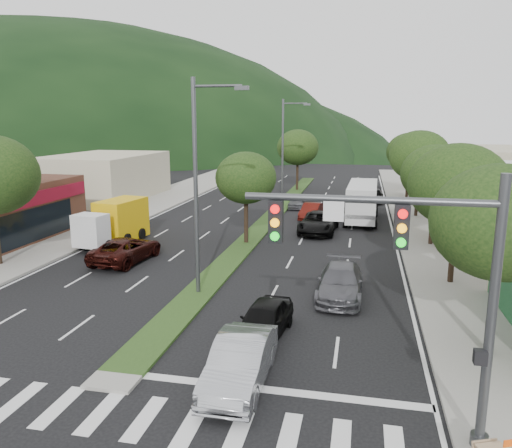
% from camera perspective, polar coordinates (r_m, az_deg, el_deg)
% --- Properties ---
extents(ground, '(160.00, 160.00, 0.00)m').
position_cam_1_polar(ground, '(17.51, -15.33, -16.43)').
color(ground, black).
rests_on(ground, ground).
extents(sidewalk_right, '(5.00, 90.00, 0.15)m').
position_cam_1_polar(sidewalk_right, '(39.73, 19.15, -0.55)').
color(sidewalk_right, gray).
rests_on(sidewalk_right, ground).
extents(sidewalk_left, '(6.00, 90.00, 0.15)m').
position_cam_1_polar(sidewalk_left, '(44.40, -15.55, 0.93)').
color(sidewalk_left, gray).
rests_on(sidewalk_left, ground).
extents(median, '(1.60, 56.00, 0.12)m').
position_cam_1_polar(median, '(43.00, 1.92, 1.00)').
color(median, '#233D16').
rests_on(median, ground).
extents(crosswalk, '(19.00, 2.20, 0.01)m').
position_cam_1_polar(crosswalk, '(16.01, -18.79, -19.53)').
color(crosswalk, silver).
rests_on(crosswalk, ground).
extents(traffic_signal, '(6.12, 0.40, 7.00)m').
position_cam_1_polar(traffic_signal, '(12.63, 18.84, -5.04)').
color(traffic_signal, '#47494C').
rests_on(traffic_signal, ground).
extents(bldg_left_far, '(9.00, 14.00, 4.60)m').
position_cam_1_polar(bldg_left_far, '(54.74, -16.93, 5.21)').
color(bldg_left_far, '#B9AF93').
rests_on(bldg_left_far, ground).
extents(bldg_right_far, '(10.00, 16.00, 5.20)m').
position_cam_1_polar(bldg_right_far, '(59.08, 23.95, 5.45)').
color(bldg_right_far, '#B9AF93').
rests_on(bldg_right_far, ground).
extents(hill_far, '(176.00, 132.00, 82.00)m').
position_cam_1_polar(hill_far, '(151.60, -23.36, 7.84)').
color(hill_far, black).
rests_on(hill_far, ground).
extents(tree_r_a, '(4.60, 4.60, 6.63)m').
position_cam_1_polar(tree_r_a, '(18.45, 26.15, 0.15)').
color(tree_r_a, black).
rests_on(tree_r_a, sidewalk_right).
extents(tree_r_b, '(4.80, 4.80, 6.94)m').
position_cam_1_polar(tree_r_b, '(26.16, 22.10, 4.11)').
color(tree_r_b, black).
rests_on(tree_r_b, sidewalk_right).
extents(tree_r_c, '(4.40, 4.40, 6.48)m').
position_cam_1_polar(tree_r_c, '(34.04, 19.82, 5.40)').
color(tree_r_c, black).
rests_on(tree_r_c, sidewalk_right).
extents(tree_r_d, '(5.00, 5.00, 7.17)m').
position_cam_1_polar(tree_r_d, '(43.90, 18.19, 7.38)').
color(tree_r_d, black).
rests_on(tree_r_d, sidewalk_right).
extents(tree_r_e, '(4.60, 4.60, 6.71)m').
position_cam_1_polar(tree_r_e, '(53.86, 17.11, 7.87)').
color(tree_r_e, black).
rests_on(tree_r_e, sidewalk_right).
extents(tree_med_near, '(4.00, 4.00, 6.02)m').
position_cam_1_polar(tree_med_near, '(32.65, -1.16, 5.28)').
color(tree_med_near, black).
rests_on(tree_med_near, median).
extents(tree_med_far, '(4.80, 4.80, 6.94)m').
position_cam_1_polar(tree_med_far, '(58.13, 4.80, 8.72)').
color(tree_med_far, black).
rests_on(tree_med_far, median).
extents(streetlight_near, '(2.60, 0.25, 10.00)m').
position_cam_1_polar(streetlight_near, '(22.90, -6.44, 5.29)').
color(streetlight_near, '#47494C').
rests_on(streetlight_near, ground).
extents(streetlight_mid, '(2.60, 0.25, 10.00)m').
position_cam_1_polar(streetlight_mid, '(47.20, 3.31, 8.72)').
color(streetlight_mid, '#47494C').
rests_on(streetlight_mid, ground).
extents(sedan_silver, '(1.65, 4.66, 1.53)m').
position_cam_1_polar(sedan_silver, '(16.14, -1.82, -15.47)').
color(sedan_silver, '#AEB0B6').
rests_on(sedan_silver, ground).
extents(suv_maroon, '(2.87, 5.41, 1.45)m').
position_cam_1_polar(suv_maroon, '(30.16, -14.62, -2.82)').
color(suv_maroon, black).
rests_on(suv_maroon, ground).
extents(car_queue_a, '(2.00, 4.14, 1.36)m').
position_cam_1_polar(car_queue_a, '(19.41, 0.94, -10.85)').
color(car_queue_a, black).
rests_on(car_queue_a, ground).
extents(car_queue_b, '(2.10, 5.02, 1.45)m').
position_cam_1_polar(car_queue_b, '(23.78, 9.62, -6.56)').
color(car_queue_b, '#535359').
rests_on(car_queue_b, ground).
extents(car_queue_c, '(1.84, 4.14, 1.32)m').
position_cam_1_polar(car_queue_c, '(41.84, 6.36, 1.46)').
color(car_queue_c, '#51120D').
rests_on(car_queue_c, ground).
extents(car_queue_d, '(2.80, 5.59, 1.52)m').
position_cam_1_polar(car_queue_d, '(36.84, 7.16, 0.17)').
color(car_queue_d, black).
rests_on(car_queue_d, ground).
extents(car_queue_e, '(1.48, 3.57, 1.21)m').
position_cam_1_polar(car_queue_e, '(46.96, 4.68, 2.56)').
color(car_queue_e, '#55565B').
rests_on(car_queue_e, ground).
extents(car_queue_f, '(1.93, 4.47, 1.28)m').
position_cam_1_polar(car_queue_f, '(51.53, 13.32, 3.16)').
color(car_queue_f, black).
rests_on(car_queue_f, ground).
extents(box_truck, '(2.88, 6.03, 2.86)m').
position_cam_1_polar(box_truck, '(34.64, -15.75, 0.07)').
color(box_truck, silver).
rests_on(box_truck, ground).
extents(motorhome, '(2.73, 8.06, 3.07)m').
position_cam_1_polar(motorhome, '(41.56, 12.04, 2.56)').
color(motorhome, silver).
rests_on(motorhome, ground).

